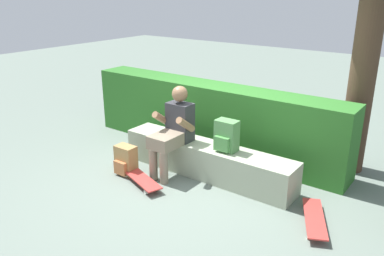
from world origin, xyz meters
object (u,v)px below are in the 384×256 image
at_px(skateboard_beside_bench, 314,218).
at_px(backpack_on_ground, 126,160).
at_px(skateboard_near_person, 141,178).
at_px(bench_main, 207,160).
at_px(person_skater, 173,129).
at_px(backpack_on_bench, 226,136).

bearing_deg(skateboard_beside_bench, backpack_on_ground, -172.66).
xyz_separation_m(skateboard_near_person, skateboard_beside_bench, (2.13, 0.42, 0.00)).
bearing_deg(bench_main, backpack_on_ground, -145.46).
bearing_deg(bench_main, person_skater, -151.88).
xyz_separation_m(skateboard_beside_bench, backpack_on_bench, (-1.30, 0.29, 0.55)).
bearing_deg(bench_main, backpack_on_bench, -1.79).
xyz_separation_m(skateboard_near_person, backpack_on_bench, (0.83, 0.71, 0.55)).
bearing_deg(backpack_on_ground, bench_main, 34.54).
xyz_separation_m(person_skater, skateboard_beside_bench, (1.99, -0.09, -0.56)).
height_order(bench_main, backpack_on_bench, backpack_on_bench).
bearing_deg(person_skater, backpack_on_ground, -141.08).
height_order(bench_main, skateboard_beside_bench, bench_main).
bearing_deg(skateboard_near_person, backpack_on_bench, 40.30).
height_order(skateboard_near_person, backpack_on_ground, backpack_on_ground).
bearing_deg(backpack_on_ground, skateboard_near_person, -15.12).
distance_m(skateboard_near_person, backpack_on_ground, 0.40).
height_order(skateboard_near_person, backpack_on_bench, backpack_on_bench).
distance_m(skateboard_beside_bench, backpack_on_ground, 2.52).
distance_m(person_skater, skateboard_beside_bench, 2.07).
bearing_deg(skateboard_near_person, skateboard_beside_bench, 11.15).
xyz_separation_m(skateboard_near_person, backpack_on_ground, (-0.37, 0.10, 0.12)).
bearing_deg(skateboard_near_person, bench_main, 53.34).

